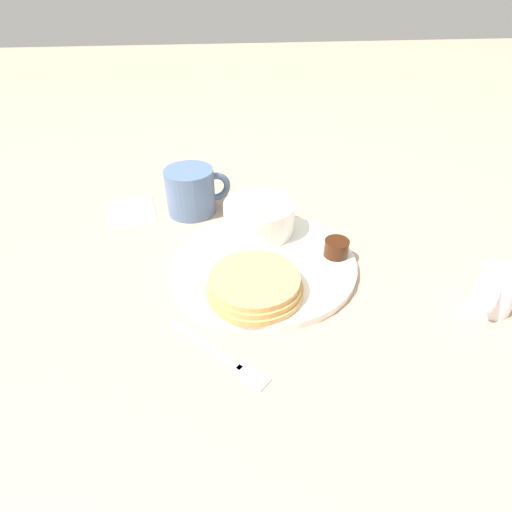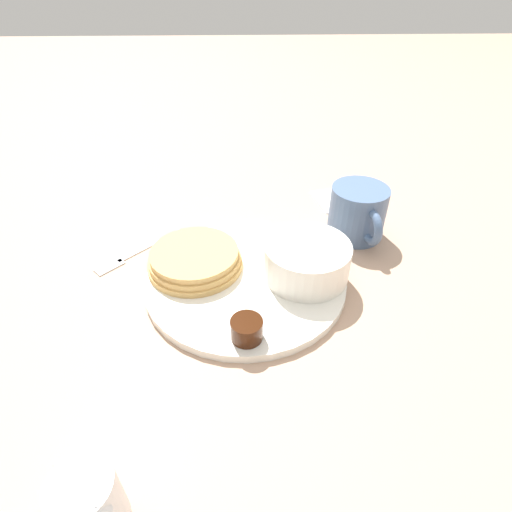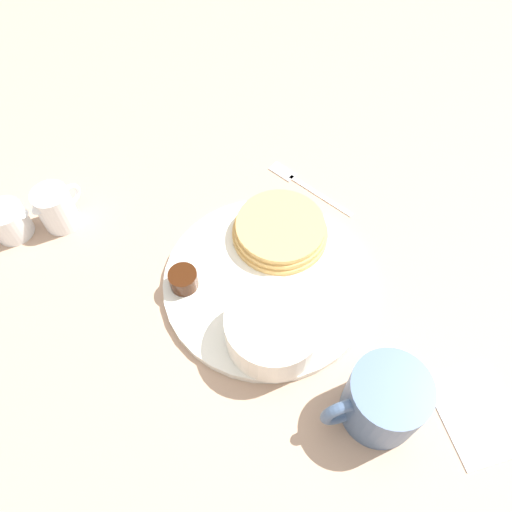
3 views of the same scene
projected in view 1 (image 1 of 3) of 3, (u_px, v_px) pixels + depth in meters
The scene contains 10 objects.
ground_plane at pixel (265, 266), 0.62m from camera, with size 4.00×4.00×0.00m, color tan.
plate at pixel (265, 263), 0.61m from camera, with size 0.28×0.28×0.01m.
pancake_stack at pixel (255, 284), 0.54m from camera, with size 0.13×0.13×0.03m.
bowl at pixel (260, 216), 0.66m from camera, with size 0.12×0.12×0.05m.
syrup_cup at pixel (336, 248), 0.61m from camera, with size 0.04×0.04×0.03m.
butter_ramekin at pixel (268, 215), 0.68m from camera, with size 0.04×0.04×0.04m.
coffee_mug at pixel (192, 191), 0.72m from camera, with size 0.09×0.12×0.08m.
creamer_pitcher_near at pixel (496, 290), 0.52m from camera, with size 0.06×0.06×0.07m.
fork at pixel (227, 359), 0.47m from camera, with size 0.12×0.12×0.00m.
napkin at pixel (131, 211), 0.75m from camera, with size 0.12×0.10×0.00m.
Camera 1 is at (0.48, -0.07, 0.38)m, focal length 28.00 mm.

